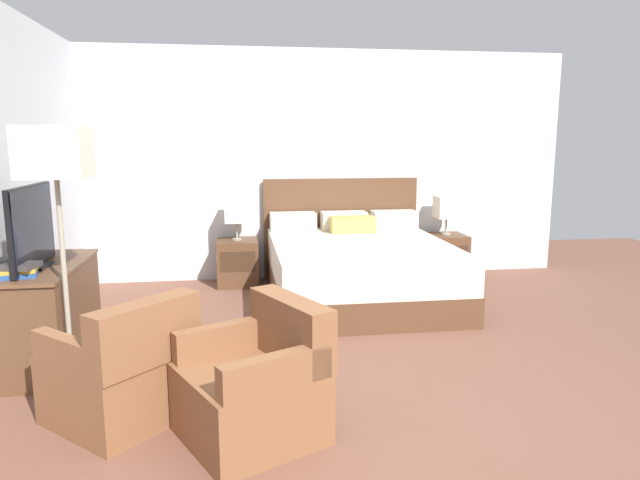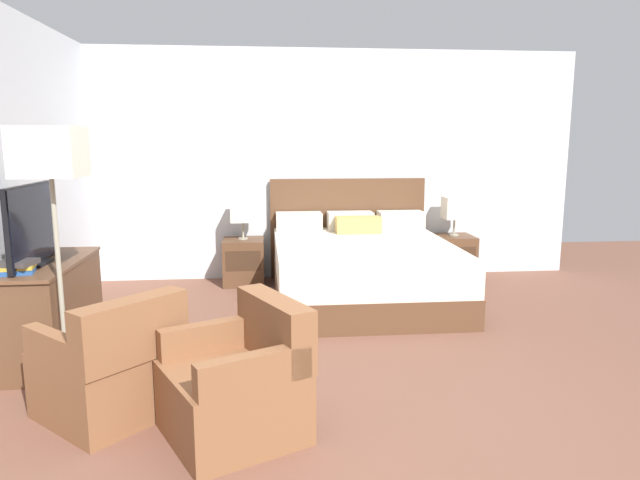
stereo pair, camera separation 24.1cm
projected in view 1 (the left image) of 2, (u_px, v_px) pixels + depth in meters
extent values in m
plane|color=brown|center=(389.00, 434.00, 3.22)|extent=(11.41, 11.41, 0.00)
cube|color=silver|center=(306.00, 166.00, 6.72)|extent=(6.28, 0.06, 2.67)
cube|color=brown|center=(359.00, 287.00, 5.85)|extent=(1.77, 2.09, 0.28)
cube|color=beige|center=(360.00, 258.00, 5.80)|extent=(1.75, 2.07, 0.33)
cube|color=brown|center=(341.00, 228.00, 6.82)|extent=(1.84, 0.05, 1.19)
cube|color=beige|center=(293.00, 222.00, 6.52)|extent=(0.52, 0.28, 0.20)
cube|color=beige|center=(344.00, 220.00, 6.61)|extent=(0.52, 0.28, 0.20)
cube|color=beige|center=(394.00, 219.00, 6.69)|extent=(0.52, 0.28, 0.20)
cube|color=tan|center=(353.00, 225.00, 6.35)|extent=(0.50, 0.22, 0.18)
cube|color=brown|center=(238.00, 262.00, 6.48)|extent=(0.46, 0.45, 0.52)
cube|color=#3C2718|center=(238.00, 262.00, 6.26)|extent=(0.39, 0.01, 0.23)
cube|color=brown|center=(445.00, 256.00, 6.84)|extent=(0.46, 0.45, 0.52)
cube|color=#3C2718|center=(452.00, 255.00, 6.61)|extent=(0.39, 0.01, 0.23)
cylinder|color=gray|center=(237.00, 239.00, 6.44)|extent=(0.11, 0.11, 0.02)
cylinder|color=gray|center=(237.00, 230.00, 6.42)|extent=(0.02, 0.02, 0.19)
cube|color=beige|center=(236.00, 211.00, 6.38)|extent=(0.26, 0.26, 0.26)
cylinder|color=gray|center=(446.00, 234.00, 6.79)|extent=(0.11, 0.11, 0.02)
cylinder|color=gray|center=(446.00, 225.00, 6.77)|extent=(0.02, 0.02, 0.19)
cube|color=beige|center=(447.00, 207.00, 6.73)|extent=(0.26, 0.26, 0.26)
cube|color=brown|center=(44.00, 314.00, 4.19)|extent=(0.53, 1.15, 0.75)
cube|color=brown|center=(40.00, 266.00, 4.13)|extent=(0.55, 1.19, 0.02)
cube|color=black|center=(35.00, 266.00, 4.03)|extent=(0.18, 0.25, 0.02)
cube|color=black|center=(31.00, 226.00, 3.98)|extent=(0.04, 0.81, 0.57)
cube|color=black|center=(34.00, 226.00, 3.98)|extent=(0.01, 0.79, 0.55)
cube|color=#234C8E|center=(19.00, 275.00, 3.76)|extent=(0.25, 0.21, 0.03)
cube|color=gold|center=(19.00, 270.00, 3.75)|extent=(0.25, 0.21, 0.02)
cube|color=#383333|center=(20.00, 266.00, 3.75)|extent=(0.24, 0.23, 0.03)
cube|color=brown|center=(120.00, 386.00, 3.38)|extent=(0.96, 0.96, 0.40)
cube|color=brown|center=(146.00, 333.00, 3.17)|extent=(0.58, 0.61, 0.36)
cube|color=brown|center=(70.00, 355.00, 3.09)|extent=(0.52, 0.49, 0.18)
cube|color=brown|center=(157.00, 326.00, 3.57)|extent=(0.52, 0.49, 0.18)
cube|color=brown|center=(250.00, 404.00, 3.15)|extent=(0.91, 0.91, 0.40)
cube|color=brown|center=(291.00, 329.00, 3.24)|extent=(0.44, 0.68, 0.36)
cube|color=brown|center=(276.00, 372.00, 2.86)|extent=(0.60, 0.36, 0.18)
cube|color=brown|center=(225.00, 338.00, 3.34)|extent=(0.60, 0.36, 0.18)
cylinder|color=gray|center=(74.00, 389.00, 3.77)|extent=(0.28, 0.28, 0.02)
cylinder|color=gray|center=(65.00, 286.00, 3.65)|extent=(0.03, 0.03, 1.38)
cube|color=beige|center=(55.00, 152.00, 3.50)|extent=(0.39, 0.39, 0.32)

